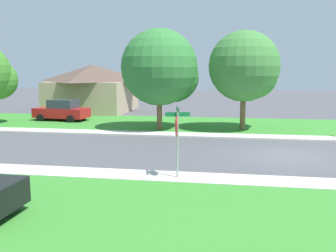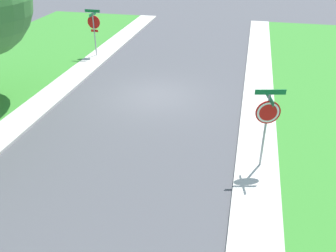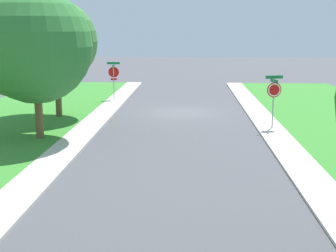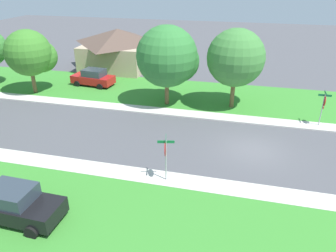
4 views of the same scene
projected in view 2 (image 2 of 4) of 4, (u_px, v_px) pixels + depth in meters
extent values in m
plane|color=#4C4C51|center=(155.00, 96.00, 16.93)|extent=(120.00, 120.00, 0.00)
cylinder|color=#9E9EA3|center=(95.00, 35.00, 21.36)|extent=(0.07, 0.07, 2.60)
cylinder|color=red|center=(94.00, 22.00, 21.03)|extent=(0.76, 0.04, 0.76)
cylinder|color=white|center=(94.00, 22.00, 21.05)|extent=(0.67, 0.02, 0.67)
cylinder|color=red|center=(94.00, 22.00, 21.05)|extent=(0.55, 0.01, 0.55)
cube|color=#146B38|center=(92.00, 11.00, 20.68)|extent=(0.92, 0.04, 0.16)
cube|color=#146B38|center=(93.00, 14.00, 20.77)|extent=(0.04, 0.92, 0.16)
cube|color=red|center=(95.00, 31.00, 21.28)|extent=(0.44, 0.03, 0.14)
cylinder|color=#9E9EA3|center=(264.00, 133.00, 11.34)|extent=(0.07, 0.07, 2.60)
cylinder|color=red|center=(268.00, 112.00, 10.93)|extent=(0.75, 0.20, 0.76)
cylinder|color=white|center=(268.00, 113.00, 10.92)|extent=(0.65, 0.16, 0.67)
cylinder|color=red|center=(268.00, 113.00, 10.92)|extent=(0.53, 0.13, 0.55)
cube|color=#146B38|center=(270.00, 92.00, 10.67)|extent=(0.90, 0.23, 0.16)
cube|color=#146B38|center=(270.00, 98.00, 10.76)|extent=(0.23, 0.90, 0.16)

